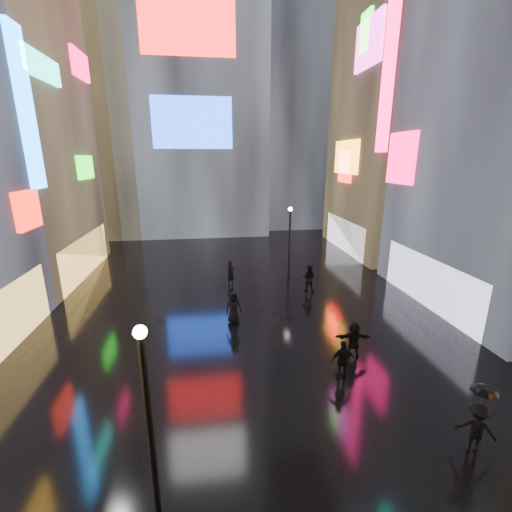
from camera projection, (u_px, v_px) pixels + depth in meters
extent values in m
plane|color=black|center=(239.00, 296.00, 22.09)|extent=(140.00, 140.00, 0.00)
cube|color=red|center=(27.00, 210.00, 17.36)|extent=(0.25, 2.24, 1.94)
cube|color=#1376F5|center=(26.00, 110.00, 17.59)|extent=(0.25, 1.40, 8.00)
cube|color=#FFC659|center=(85.00, 255.00, 25.90)|extent=(0.20, 10.00, 3.00)
cube|color=#18DC18|center=(85.00, 167.00, 25.89)|extent=(0.25, 3.00, 1.71)
cube|color=#18E9CD|center=(40.00, 66.00, 19.35)|extent=(0.25, 4.84, 1.37)
cube|color=#F50C4E|center=(80.00, 65.00, 25.62)|extent=(0.25, 3.32, 1.94)
cube|color=white|center=(429.00, 282.00, 20.30)|extent=(0.20, 9.00, 3.00)
cube|color=#F50C4E|center=(402.00, 158.00, 22.23)|extent=(0.25, 2.99, 3.26)
cube|color=#F50C4E|center=(388.00, 76.00, 23.46)|extent=(0.25, 1.40, 10.00)
cube|color=black|center=(409.00, 94.00, 29.86)|extent=(10.00, 12.00, 28.00)
cube|color=white|center=(345.00, 235.00, 32.67)|extent=(0.20, 9.00, 3.00)
cube|color=orange|center=(346.00, 157.00, 30.96)|extent=(0.25, 4.92, 2.91)
cube|color=#F531C4|center=(369.00, 43.00, 25.96)|extent=(0.25, 4.36, 3.46)
cube|color=red|center=(345.00, 166.00, 31.29)|extent=(0.25, 2.63, 2.87)
cube|color=#18DC18|center=(366.00, 32.00, 26.36)|extent=(0.25, 1.69, 2.90)
cube|color=black|center=(191.00, 44.00, 38.70)|extent=(16.00, 14.00, 42.00)
cube|color=#FF1414|center=(187.00, 20.00, 31.94)|extent=(9.00, 0.20, 6.00)
cube|color=#194CFF|center=(192.00, 123.00, 34.44)|extent=(8.00, 0.20, 5.00)
cube|color=black|center=(289.00, 89.00, 43.31)|extent=(12.00, 12.00, 34.00)
cube|color=black|center=(92.00, 116.00, 37.54)|extent=(10.00, 10.00, 26.00)
cylinder|color=black|center=(150.00, 430.00, 7.99)|extent=(0.16, 0.16, 5.00)
sphere|color=white|center=(140.00, 332.00, 7.28)|extent=(0.30, 0.30, 0.30)
cylinder|color=black|center=(289.00, 244.00, 25.31)|extent=(0.16, 0.16, 5.00)
sphere|color=white|center=(290.00, 209.00, 24.60)|extent=(0.30, 0.30, 0.30)
imported|color=black|center=(477.00, 428.00, 10.25)|extent=(1.24, 1.13, 1.67)
imported|color=black|center=(343.00, 360.00, 13.66)|extent=(0.99, 0.42, 1.68)
imported|color=black|center=(234.00, 308.00, 18.33)|extent=(0.95, 0.70, 1.78)
imported|color=black|center=(354.00, 339.00, 15.21)|extent=(1.61, 0.69, 1.68)
imported|color=black|center=(231.00, 273.00, 23.75)|extent=(0.77, 0.74, 1.77)
imported|color=black|center=(309.00, 278.00, 22.68)|extent=(1.10, 1.01, 1.82)
imported|color=black|center=(484.00, 395.00, 9.93)|extent=(0.77, 0.77, 0.64)
imported|color=black|center=(233.00, 285.00, 17.97)|extent=(1.16, 1.17, 0.80)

